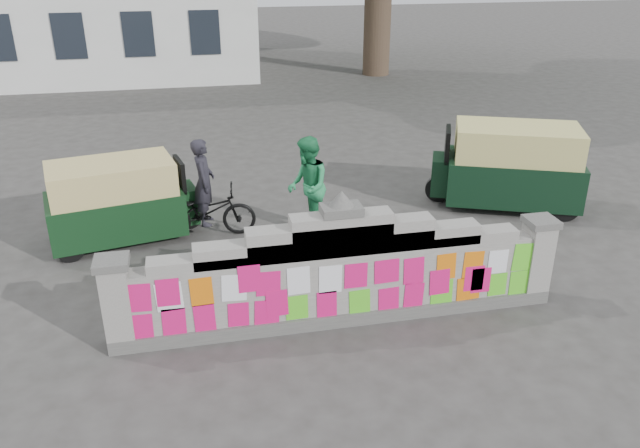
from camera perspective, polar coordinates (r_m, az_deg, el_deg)
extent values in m
plane|color=#383533|center=(9.15, 1.82, -8.78)|extent=(100.00, 100.00, 0.00)
cube|color=#4C4C49|center=(9.10, 1.83, -8.25)|extent=(6.40, 0.42, 0.20)
cube|color=gray|center=(8.84, 1.87, -5.51)|extent=(6.40, 0.32, 1.00)
cube|color=gray|center=(8.58, 1.92, -2.20)|extent=(5.20, 0.32, 0.14)
cube|color=gray|center=(8.54, 1.93, -1.78)|extent=(4.00, 0.32, 0.28)
cube|color=gray|center=(8.51, 1.93, -1.30)|extent=(2.60, 0.32, 0.44)
cube|color=gray|center=(8.48, 1.94, -0.87)|extent=(1.40, 0.32, 0.58)
cube|color=#4C4C49|center=(8.34, 1.97, 1.31)|extent=(0.55, 0.36, 0.12)
cone|color=#4C4C49|center=(8.28, 1.99, 2.33)|extent=(0.36, 0.36, 0.22)
cube|color=gray|center=(8.70, -17.99, -7.22)|extent=(0.36, 0.40, 1.24)
cube|color=#4C4C49|center=(8.39, -18.56, -3.36)|extent=(0.44, 0.44, 0.10)
cube|color=gray|center=(9.93, 19.06, -3.29)|extent=(0.36, 0.40, 1.24)
cube|color=#4C4C49|center=(9.66, 19.58, 0.19)|extent=(0.44, 0.44, 0.10)
imported|color=black|center=(11.70, -10.36, 1.13)|extent=(1.86, 0.78, 0.95)
imported|color=black|center=(11.58, -10.48, 2.63)|extent=(0.43, 0.62, 1.61)
imported|color=#268D52|center=(11.44, -1.14, 3.43)|extent=(0.76, 0.95, 1.86)
cube|color=black|center=(11.87, -18.12, 0.92)|extent=(2.53, 1.71, 0.77)
cube|color=#D0BA6F|center=(11.64, -18.55, 3.98)|extent=(2.33, 1.62, 0.58)
cube|color=black|center=(12.02, -12.45, 1.87)|extent=(0.61, 0.76, 0.68)
cube|color=black|center=(11.82, -12.70, 4.47)|extent=(0.21, 0.68, 0.58)
cylinder|color=black|center=(12.15, -11.89, 0.68)|extent=(0.50, 0.21, 0.48)
cylinder|color=black|center=(11.47, -21.87, -2.09)|extent=(0.50, 0.21, 0.48)
cylinder|color=black|center=(12.44, -22.21, -0.10)|extent=(0.50, 0.21, 0.48)
cube|color=black|center=(13.40, 17.19, 3.99)|extent=(2.97, 2.32, 0.87)
cube|color=#D3C870|center=(13.17, 17.59, 7.12)|extent=(2.75, 2.19, 0.66)
cube|color=black|center=(13.29, 11.34, 4.46)|extent=(0.80, 0.92, 0.77)
cube|color=black|center=(13.09, 11.57, 7.17)|extent=(0.38, 0.74, 0.66)
cylinder|color=black|center=(13.40, 10.76, 3.18)|extent=(0.56, 0.33, 0.55)
cylinder|color=black|center=(14.22, 20.73, 3.24)|extent=(0.56, 0.33, 0.55)
cylinder|color=black|center=(13.12, 21.51, 1.39)|extent=(0.56, 0.33, 0.55)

